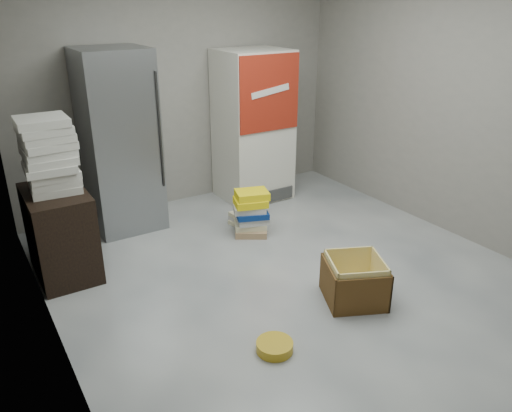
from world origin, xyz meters
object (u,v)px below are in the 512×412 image
at_px(coke_cooler, 253,126).
at_px(cardboard_box, 354,283).
at_px(steel_fridge, 119,142).
at_px(phonebook_stack_main, 251,213).
at_px(wood_shelf, 61,233).

height_order(coke_cooler, cardboard_box, coke_cooler).
distance_m(steel_fridge, phonebook_stack_main, 1.57).
relative_size(coke_cooler, cardboard_box, 2.89).
height_order(coke_cooler, wood_shelf, coke_cooler).
bearing_deg(cardboard_box, phonebook_stack_main, 117.24).
distance_m(steel_fridge, coke_cooler, 1.65).
relative_size(steel_fridge, cardboard_box, 3.05).
relative_size(steel_fridge, wood_shelf, 2.37).
relative_size(coke_cooler, phonebook_stack_main, 3.68).
bearing_deg(steel_fridge, coke_cooler, -0.18).
bearing_deg(phonebook_stack_main, steel_fridge, 161.34).
bearing_deg(coke_cooler, wood_shelf, -163.72).
bearing_deg(coke_cooler, cardboard_box, -102.29).
xyz_separation_m(steel_fridge, wood_shelf, (-0.83, -0.73, -0.55)).
xyz_separation_m(phonebook_stack_main, cardboard_box, (0.07, -1.53, -0.09)).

